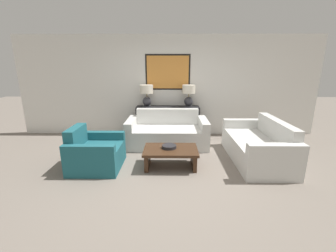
{
  "coord_description": "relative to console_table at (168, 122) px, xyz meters",
  "views": [
    {
      "loc": [
        0.08,
        -3.63,
        1.9
      ],
      "look_at": [
        0.02,
        0.91,
        0.65
      ],
      "focal_mm": 24.0,
      "sensor_mm": 36.0,
      "label": 1
    }
  ],
  "objects": [
    {
      "name": "console_table",
      "position": [
        0.0,
        0.0,
        0.0
      ],
      "size": [
        1.67,
        0.39,
        0.82
      ],
      "color": "black",
      "rests_on": "ground_plane"
    },
    {
      "name": "table_lamp_left",
      "position": [
        -0.55,
        0.0,
        0.75
      ],
      "size": [
        0.33,
        0.33,
        0.57
      ],
      "color": "#333338",
      "rests_on": "console_table"
    },
    {
      "name": "back_wall",
      "position": [
        0.0,
        0.27,
        0.92
      ],
      "size": [
        8.07,
        0.12,
        2.65
      ],
      "color": "silver",
      "rests_on": "ground_plane"
    },
    {
      "name": "table_lamp_right",
      "position": [
        0.55,
        0.0,
        0.75
      ],
      "size": [
        0.33,
        0.33,
        0.57
      ],
      "color": "#333338",
      "rests_on": "console_table"
    },
    {
      "name": "coffee_table",
      "position": [
        0.08,
        -1.91,
        -0.14
      ],
      "size": [
        1.01,
        0.67,
        0.37
      ],
      "color": "#3D2616",
      "rests_on": "ground_plane"
    },
    {
      "name": "ground_plane",
      "position": [
        0.0,
        -2.23,
        -0.41
      ],
      "size": [
        20.0,
        20.0,
        0.0
      ],
      "primitive_type": "plane",
      "color": "slate"
    },
    {
      "name": "decorative_bowl",
      "position": [
        0.05,
        -1.87,
        -0.01
      ],
      "size": [
        0.27,
        0.27,
        0.06
      ],
      "color": "#232328",
      "rests_on": "coffee_table"
    },
    {
      "name": "couch_by_back_wall",
      "position": [
        0.0,
        -0.7,
        -0.12
      ],
      "size": [
        1.9,
        0.95,
        0.83
      ],
      "color": "silver",
      "rests_on": "ground_plane"
    },
    {
      "name": "couch_by_side",
      "position": [
        1.85,
        -1.57,
        -0.12
      ],
      "size": [
        0.95,
        1.9,
        0.83
      ],
      "color": "silver",
      "rests_on": "ground_plane"
    },
    {
      "name": "armchair_near_back_wall",
      "position": [
        -1.34,
        -1.94,
        -0.13
      ],
      "size": [
        0.9,
        0.94,
        0.79
      ],
      "color": "#1E5B66",
      "rests_on": "ground_plane"
    }
  ]
}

